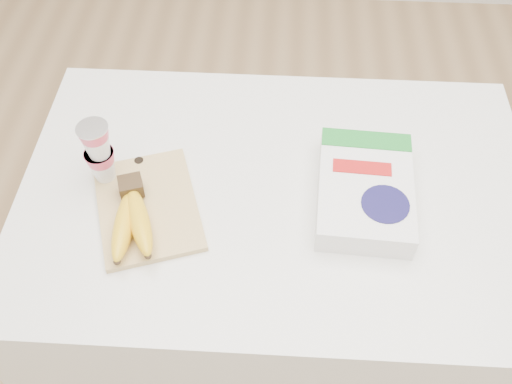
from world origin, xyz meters
The scene contains 5 objects.
table centered at (0.00, 0.00, 0.41)m, with size 1.10×0.74×0.83m, color white.
cutting_board centered at (-0.27, -0.07, 0.84)m, with size 0.20×0.27×0.01m, color #E2C87C.
bananas centered at (-0.28, -0.12, 0.87)m, with size 0.12×0.21×0.06m.
yogurt_stack centered at (-0.37, 0.00, 0.92)m, with size 0.07×0.07×0.15m.
cereal_box centered at (0.18, -0.02, 0.86)m, with size 0.21×0.29×0.06m.
Camera 1 is at (-0.00, -0.76, 1.78)m, focal length 40.00 mm.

